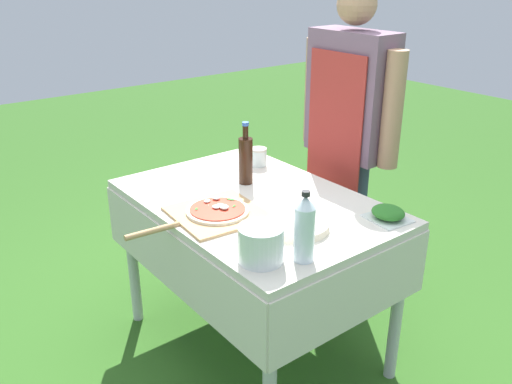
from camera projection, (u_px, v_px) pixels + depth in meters
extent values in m
plane|color=#2D5B1E|center=(255.00, 344.00, 2.71)|extent=(12.00, 12.00, 0.00)
cube|color=beige|center=(254.00, 203.00, 2.41)|extent=(1.23, 0.84, 0.04)
cube|color=beige|center=(173.00, 264.00, 2.23)|extent=(1.23, 0.01, 0.28)
cube|color=beige|center=(321.00, 211.00, 2.71)|extent=(1.23, 0.01, 0.28)
cube|color=beige|center=(184.00, 193.00, 2.92)|extent=(0.01, 0.84, 0.28)
cube|color=beige|center=(356.00, 295.00, 2.02)|extent=(0.01, 0.84, 0.28)
cylinder|color=#B7B7BC|center=(132.00, 257.00, 2.76)|extent=(0.05, 0.05, 0.76)
cylinder|color=#B7B7BC|center=(270.00, 378.00, 1.96)|extent=(0.05, 0.05, 0.76)
cylinder|color=#B7B7BC|center=(245.00, 219.00, 3.17)|extent=(0.05, 0.05, 0.76)
cylinder|color=#B7B7BC|center=(397.00, 306.00, 2.36)|extent=(0.05, 0.05, 0.76)
cylinder|color=#333D56|center=(353.00, 230.00, 2.95)|extent=(0.12, 0.12, 0.84)
cylinder|color=#333D56|center=(331.00, 220.00, 3.07)|extent=(0.12, 0.12, 0.84)
cube|color=#6B5166|center=(351.00, 95.00, 2.72)|extent=(0.45, 0.19, 0.63)
cube|color=#9E2D28|center=(333.00, 143.00, 2.75)|extent=(0.36, 0.01, 0.91)
cylinder|color=#A37A5B|center=(392.00, 111.00, 2.54)|extent=(0.10, 0.10, 0.56)
cylinder|color=#A37A5B|center=(314.00, 91.00, 2.92)|extent=(0.10, 0.10, 0.56)
sphere|color=#A37A5B|center=(357.00, 5.00, 2.55)|extent=(0.19, 0.19, 0.19)
cube|color=tan|center=(218.00, 213.00, 2.25)|extent=(0.38, 0.38, 0.01)
cylinder|color=tan|center=(153.00, 231.00, 2.11)|extent=(0.04, 0.23, 0.02)
cylinder|color=beige|center=(218.00, 211.00, 2.25)|extent=(0.26, 0.26, 0.01)
cylinder|color=red|center=(218.00, 209.00, 2.25)|extent=(0.23, 0.23, 0.00)
ellipsoid|color=white|center=(207.00, 201.00, 2.30)|extent=(0.04, 0.04, 0.01)
ellipsoid|color=white|center=(224.00, 207.00, 2.24)|extent=(0.06, 0.05, 0.02)
ellipsoid|color=white|center=(216.00, 198.00, 2.33)|extent=(0.04, 0.04, 0.01)
ellipsoid|color=white|center=(216.00, 207.00, 2.25)|extent=(0.04, 0.03, 0.01)
ellipsoid|color=white|center=(220.00, 205.00, 2.26)|extent=(0.05, 0.05, 0.01)
ellipsoid|color=#286B23|center=(225.00, 208.00, 2.24)|extent=(0.03, 0.03, 0.00)
ellipsoid|color=#286B23|center=(234.00, 206.00, 2.26)|extent=(0.02, 0.03, 0.00)
ellipsoid|color=#286B23|center=(196.00, 209.00, 2.24)|extent=(0.03, 0.03, 0.00)
ellipsoid|color=#286B23|center=(231.00, 199.00, 2.33)|extent=(0.04, 0.03, 0.00)
cylinder|color=black|center=(246.00, 161.00, 2.54)|extent=(0.07, 0.07, 0.22)
cylinder|color=black|center=(245.00, 132.00, 2.48)|extent=(0.03, 0.03, 0.06)
cylinder|color=#335BB2|center=(245.00, 124.00, 2.47)|extent=(0.03, 0.03, 0.02)
cylinder|color=silver|center=(304.00, 234.00, 1.88)|extent=(0.07, 0.07, 0.20)
cone|color=silver|center=(306.00, 202.00, 1.83)|extent=(0.07, 0.07, 0.04)
cylinder|color=#232326|center=(306.00, 193.00, 1.82)|extent=(0.03, 0.03, 0.02)
cube|color=silver|center=(387.00, 219.00, 2.21)|extent=(0.18, 0.17, 0.01)
ellipsoid|color=#286B23|center=(388.00, 212.00, 2.20)|extent=(0.15, 0.14, 0.05)
cylinder|color=silver|center=(261.00, 244.00, 1.88)|extent=(0.16, 0.16, 0.13)
cylinder|color=beige|center=(296.00, 228.00, 2.14)|extent=(0.26, 0.26, 0.00)
cylinder|color=beige|center=(296.00, 227.00, 2.13)|extent=(0.26, 0.26, 0.00)
cylinder|color=beige|center=(296.00, 226.00, 2.13)|extent=(0.26, 0.26, 0.00)
cylinder|color=beige|center=(296.00, 225.00, 2.13)|extent=(0.26, 0.26, 0.00)
cylinder|color=beige|center=(296.00, 224.00, 2.13)|extent=(0.26, 0.26, 0.00)
cylinder|color=beige|center=(296.00, 223.00, 2.13)|extent=(0.26, 0.26, 0.00)
cylinder|color=silver|center=(258.00, 158.00, 2.79)|extent=(0.08, 0.08, 0.08)
cylinder|color=red|center=(258.00, 160.00, 2.79)|extent=(0.07, 0.07, 0.06)
cylinder|color=#B7B2A3|center=(258.00, 149.00, 2.77)|extent=(0.09, 0.09, 0.01)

